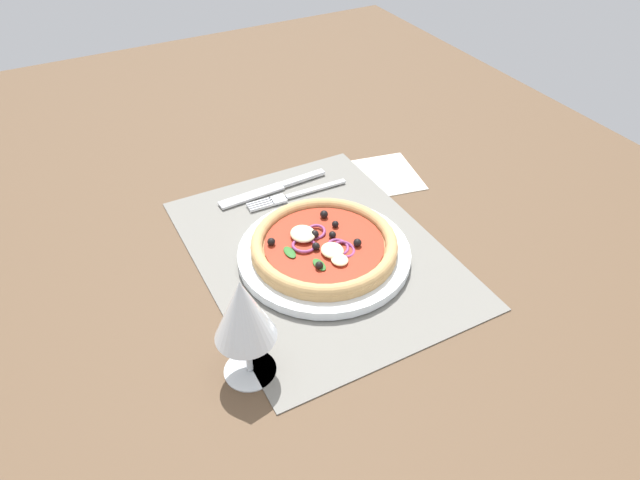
# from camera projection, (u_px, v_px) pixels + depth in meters

# --- Properties ---
(ground_plane) EXTENTS (1.90, 1.40, 0.02)m
(ground_plane) POSITION_uv_depth(u_px,v_px,m) (318.00, 258.00, 0.87)
(ground_plane) COLOR brown
(placemat) EXTENTS (0.46, 0.35, 0.00)m
(placemat) POSITION_uv_depth(u_px,v_px,m) (318.00, 251.00, 0.87)
(placemat) COLOR slate
(placemat) RESTS_ON ground_plane
(plate) EXTENTS (0.26, 0.26, 0.01)m
(plate) POSITION_uv_depth(u_px,v_px,m) (322.00, 254.00, 0.85)
(plate) COLOR white
(plate) RESTS_ON placemat
(pizza) EXTENTS (0.22, 0.22, 0.03)m
(pizza) POSITION_uv_depth(u_px,v_px,m) (322.00, 245.00, 0.83)
(pizza) COLOR tan
(pizza) RESTS_ON plate
(fork) EXTENTS (0.02, 0.18, 0.00)m
(fork) POSITION_uv_depth(u_px,v_px,m) (292.00, 196.00, 0.97)
(fork) COLOR silver
(fork) RESTS_ON placemat
(knife) EXTENTS (0.03, 0.20, 0.01)m
(knife) POSITION_uv_depth(u_px,v_px,m) (273.00, 189.00, 0.99)
(knife) COLOR silver
(knife) RESTS_ON placemat
(wine_glass) EXTENTS (0.07, 0.07, 0.15)m
(wine_glass) POSITION_uv_depth(u_px,v_px,m) (243.00, 313.00, 0.63)
(wine_glass) COLOR silver
(wine_glass) RESTS_ON ground_plane
(napkin) EXTENTS (0.15, 0.14, 0.00)m
(napkin) POSITION_uv_depth(u_px,v_px,m) (385.00, 175.00, 1.03)
(napkin) COLOR silver
(napkin) RESTS_ON ground_plane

